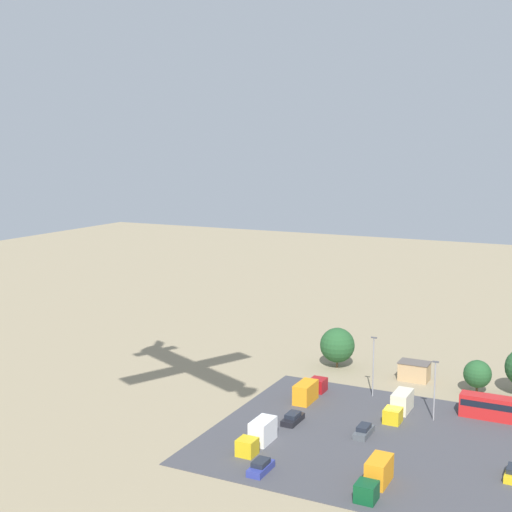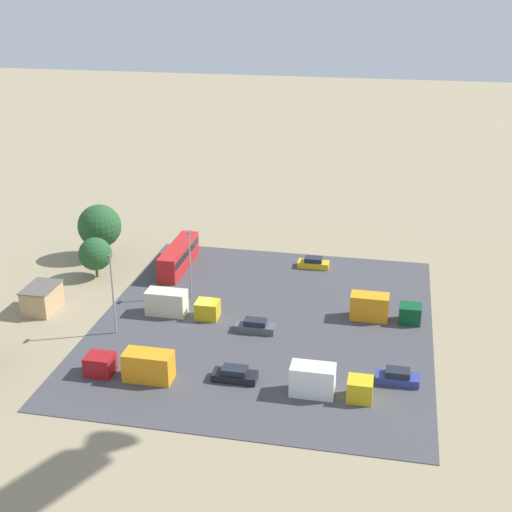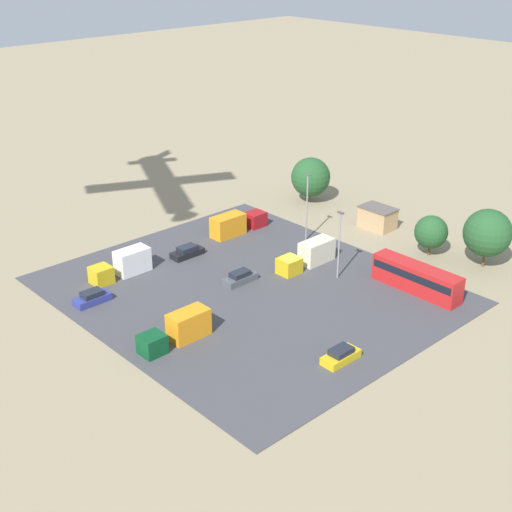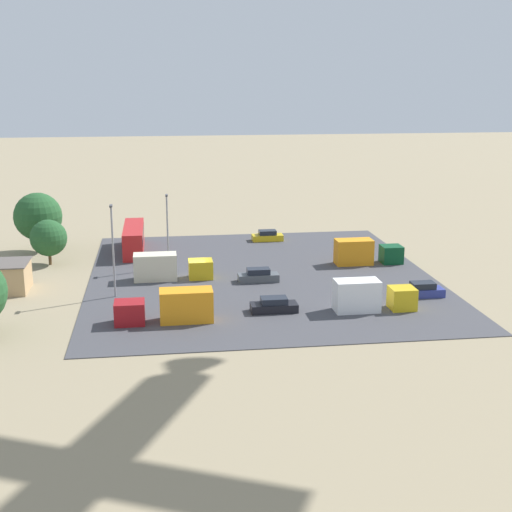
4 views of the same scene
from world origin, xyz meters
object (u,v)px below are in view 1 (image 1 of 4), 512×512
parked_truck_3 (376,476)px  parked_car_0 (261,467)px  parked_car_3 (293,418)px  parked_truck_1 (400,405)px  shed_building (414,371)px  bus (501,408)px  parked_truck_0 (258,435)px  parked_car_1 (364,431)px  parked_truck_2 (309,390)px

parked_truck_3 → parked_car_0: bearing=9.3°
parked_car_3 → parked_truck_1: parked_truck_1 is taller
shed_building → parked_truck_1: size_ratio=0.58×
bus → parked_truck_0: size_ratio=1.45×
parked_truck_0 → parked_car_0: bearing=118.3°
shed_building → parked_car_1: 26.36m
bus → parked_truck_3: bus is taller
parked_car_0 → parked_truck_0: size_ratio=0.54×
parked_car_3 → parked_truck_1: size_ratio=0.52×
shed_building → parked_truck_0: 37.51m
shed_building → parked_truck_1: (-1.97, 16.48, -0.14)m
parked_truck_3 → parked_car_1: bearing=-67.0°
parked_car_1 → parked_car_3: bearing=-179.8°
shed_building → parked_car_1: size_ratio=1.14×
parked_car_0 → parked_truck_1: bearing=-111.2°
shed_building → parked_truck_2: size_ratio=0.57×
bus → parked_truck_3: (10.08, 27.85, -0.41)m
shed_building → parked_car_1: shed_building is taller
parked_truck_3 → parked_truck_1: bearing=-81.3°
parked_truck_1 → parked_truck_0: bearing=54.5°
parked_car_3 → parked_truck_0: size_ratio=0.57×
shed_building → parked_truck_2: shed_building is taller
parked_car_3 → parked_car_1: bearing=0.2°
parked_truck_0 → parked_truck_2: bearing=-88.0°
parked_truck_2 → parked_truck_0: bearing=-88.0°
parked_car_3 → parked_truck_1: 16.19m
bus → parked_car_0: bearing=-38.3°
parked_car_1 → parked_truck_3: parked_truck_3 is taller
parked_car_1 → bus: bearing=41.3°
parked_car_1 → parked_car_3: size_ratio=0.99×
parked_car_1 → parked_truck_0: size_ratio=0.56×
parked_car_0 → parked_truck_0: 7.73m
parked_truck_0 → parked_car_1: bearing=-140.9°
parked_car_0 → shed_building: bearing=-100.8°
parked_truck_1 → parked_truck_2: size_ratio=0.97×
shed_building → bus: bus is taller
shed_building → parked_truck_3: (-5.58, 40.16, -0.11)m
parked_car_1 → parked_truck_0: bearing=-140.9°
parked_truck_3 → parked_car_3: bearing=-40.1°
parked_car_0 → parked_car_1: bearing=-115.8°
bus → parked_car_1: bus is taller
parked_truck_1 → parked_truck_3: size_ratio=1.07×
shed_building → bus: (-15.65, 12.32, 0.31)m
parked_truck_0 → parked_truck_2: (0.67, -19.22, -0.03)m
bus → parked_truck_2: bearing=-81.7°
shed_building → parked_truck_0: bearing=71.8°
bus → parked_car_3: (26.47, 14.06, -1.21)m
bus → parked_car_1: (15.95, 14.03, -1.18)m
bus → parked_car_1: 21.28m
parked_truck_3 → shed_building: bearing=-82.1°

